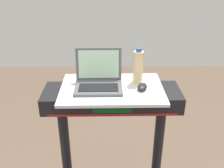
{
  "coord_description": "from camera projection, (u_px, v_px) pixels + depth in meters",
  "views": [
    {
      "loc": [
        -0.03,
        -0.8,
        1.96
      ],
      "look_at": [
        0.0,
        0.65,
        1.25
      ],
      "focal_mm": 41.54,
      "sensor_mm": 36.0,
      "label": 1
    }
  ],
  "objects": [
    {
      "name": "desk_board",
      "position": [
        112.0,
        89.0,
        1.69
      ],
      "size": [
        0.66,
        0.45,
        0.02
      ],
      "primitive_type": "cube",
      "color": "silver",
      "rests_on": "treadmill_base"
    },
    {
      "name": "laptop",
      "position": [
        99.0,
        80.0,
        1.68
      ],
      "size": [
        0.3,
        0.26,
        0.23
      ],
      "rotation": [
        0.0,
        0.0,
        -0.07
      ],
      "color": "#515459",
      "rests_on": "desk_board"
    },
    {
      "name": "computer_mouse",
      "position": [
        142.0,
        87.0,
        1.65
      ],
      "size": [
        0.09,
        0.11,
        0.03
      ],
      "primitive_type": "ellipsoid",
      "rotation": [
        0.0,
        0.0,
        -0.31
      ],
      "color": "black",
      "rests_on": "desk_board"
    },
    {
      "name": "water_bottle",
      "position": [
        138.0,
        67.0,
        1.71
      ],
      "size": [
        0.07,
        0.07,
        0.24
      ],
      "color": "beige",
      "rests_on": "desk_board"
    }
  ]
}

